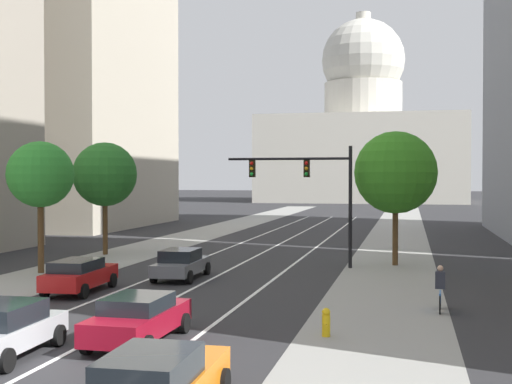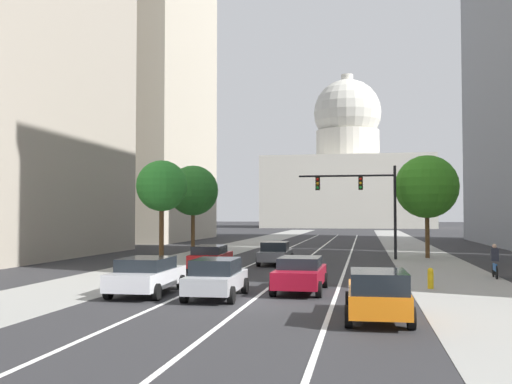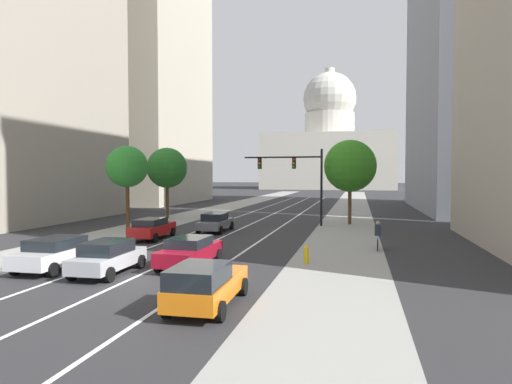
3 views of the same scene
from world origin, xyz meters
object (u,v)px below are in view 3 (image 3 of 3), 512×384
object	(u,v)px
street_tree_near_left	(127,167)
fire_hydrant	(306,254)
car_orange	(206,284)
traffic_signal_mast	(297,172)
car_crimson	(190,251)
street_tree_mid_left	(167,168)
capitol_building	(329,148)
car_gray	(215,222)
cyclist	(378,236)
car_red	(152,228)
car_silver	(108,257)
car_white	(57,252)
street_tree_mid_right	(350,166)

from	to	relation	value
street_tree_near_left	fire_hydrant	bearing A→B (deg)	-34.31
car_orange	traffic_signal_mast	world-z (taller)	traffic_signal_mast
car_crimson	fire_hydrant	world-z (taller)	car_crimson
car_crimson	street_tree_mid_left	xyz separation A→B (m)	(-11.21, 21.77, 4.40)
capitol_building	car_gray	size ratio (longest dim) A/B	8.68
cyclist	street_tree_mid_left	world-z (taller)	street_tree_mid_left
capitol_building	traffic_signal_mast	size ratio (longest dim) A/B	5.81
street_tree_near_left	street_tree_mid_left	bearing A→B (deg)	92.80
street_tree_near_left	car_red	bearing A→B (deg)	-47.07
traffic_signal_mast	street_tree_mid_left	size ratio (longest dim) A/B	0.97
cyclist	car_gray	bearing A→B (deg)	67.74
car_silver	street_tree_mid_left	distance (m)	25.84
traffic_signal_mast	street_tree_near_left	xyz separation A→B (m)	(-13.43, -5.42, 0.43)
car_red	cyclist	xyz separation A→B (m)	(15.05, -0.93, 0.07)
car_orange	street_tree_mid_left	xyz separation A→B (m)	(-14.21, 27.85, 4.35)
car_white	street_tree_mid_right	world-z (taller)	street_tree_mid_right
street_tree_mid_left	capitol_building	bearing A→B (deg)	84.59
car_gray	cyclist	bearing A→B (deg)	-117.00
fire_hydrant	street_tree_near_left	world-z (taller)	street_tree_near_left
car_white	cyclist	world-z (taller)	cyclist
car_orange	car_white	bearing A→B (deg)	63.49
cyclist	car_silver	bearing A→B (deg)	130.92
car_orange	street_tree_mid_left	bearing A→B (deg)	25.60
capitol_building	street_tree_mid_right	world-z (taller)	capitol_building
car_red	car_orange	world-z (taller)	car_orange
car_crimson	car_silver	size ratio (longest dim) A/B	1.10
car_crimson	car_red	size ratio (longest dim) A/B	1.01
car_red	car_orange	xyz separation A→B (m)	(8.97, -14.01, 0.03)
cyclist	street_tree_near_left	world-z (taller)	street_tree_near_left
street_tree_mid_right	cyclist	bearing A→B (deg)	-81.88
car_orange	cyclist	size ratio (longest dim) A/B	2.57
fire_hydrant	cyclist	world-z (taller)	cyclist
car_orange	traffic_signal_mast	bearing A→B (deg)	-0.60
traffic_signal_mast	fire_hydrant	size ratio (longest dim) A/B	7.69
car_silver	cyclist	xyz separation A→B (m)	(12.06, 9.33, 0.06)
street_tree_mid_left	car_crimson	bearing A→B (deg)	-62.75
car_gray	street_tree_near_left	size ratio (longest dim) A/B	0.68
car_crimson	street_tree_mid_left	size ratio (longest dim) A/B	0.64
car_crimson	cyclist	distance (m)	11.45
street_tree_mid_right	street_tree_near_left	world-z (taller)	street_tree_mid_right
cyclist	street_tree_mid_left	distance (m)	25.47
car_crimson	car_gray	distance (m)	13.08
car_silver	car_gray	world-z (taller)	car_silver
traffic_signal_mast	car_gray	bearing A→B (deg)	-134.23
car_red	cyclist	world-z (taller)	cyclist
fire_hydrant	street_tree_near_left	size ratio (longest dim) A/B	0.13
car_gray	street_tree_mid_right	xyz separation A→B (m)	(10.16, 7.57, 4.50)
car_silver	car_orange	xyz separation A→B (m)	(5.99, -3.75, 0.02)
car_silver	car_orange	world-z (taller)	car_orange
car_orange	street_tree_near_left	bearing A→B (deg)	34.28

